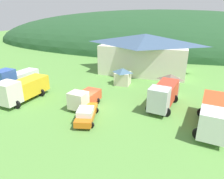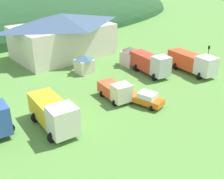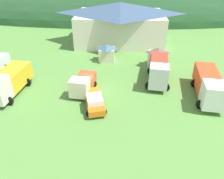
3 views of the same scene
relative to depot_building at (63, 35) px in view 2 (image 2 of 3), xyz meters
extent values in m
plane|color=#5B9342|center=(-2.94, -19.32, -3.91)|extent=(200.00, 200.00, 0.00)
cube|color=silver|center=(0.00, 0.00, -1.10)|extent=(16.23, 10.76, 5.62)
pyramid|color=#3D5675|center=(0.00, 0.00, 2.69)|extent=(17.53, 11.62, 1.97)
cube|color=beige|center=(-1.95, -9.38, -2.85)|extent=(2.44, 2.26, 2.11)
pyramid|color=#42667F|center=(-1.95, -9.38, -1.43)|extent=(2.64, 2.44, 0.74)
cube|color=beige|center=(5.88, -11.29, -2.76)|extent=(2.66, 2.49, 2.30)
pyramid|color=#6B5B4C|center=(5.88, -11.29, -1.21)|extent=(2.87, 2.69, 0.80)
cylinder|color=black|center=(-17.12, -18.31, -3.36)|extent=(1.10, 0.30, 1.10)
cube|color=silver|center=(-13.37, -22.46, -1.95)|extent=(2.78, 2.56, 2.82)
cube|color=black|center=(-13.38, -22.57, -1.33)|extent=(1.55, 1.98, 0.90)
cube|color=gold|center=(-13.01, -18.79, -2.25)|extent=(3.04, 5.26, 2.21)
cylinder|color=black|center=(-12.24, -22.57, -3.36)|extent=(1.10, 0.30, 1.10)
cylinder|color=black|center=(-14.50, -22.35, -3.36)|extent=(1.10, 0.30, 1.10)
cylinder|color=black|center=(-11.81, -18.15, -3.36)|extent=(1.10, 0.30, 1.10)
cylinder|color=black|center=(-14.07, -17.93, -3.36)|extent=(1.10, 0.30, 1.10)
cube|color=beige|center=(-4.40, -20.68, -2.46)|extent=(2.36, 2.03, 2.09)
cube|color=black|center=(-4.41, -20.77, -2.00)|extent=(1.33, 1.55, 0.67)
cube|color=#DB512D|center=(-4.08, -18.24, -2.83)|extent=(2.53, 3.40, 1.36)
cylinder|color=black|center=(-3.48, -20.80, -3.51)|extent=(0.80, 0.30, 0.80)
cylinder|color=black|center=(-5.31, -20.56, -3.51)|extent=(0.80, 0.30, 0.80)
cylinder|color=black|center=(-3.10, -17.89, -3.51)|extent=(0.80, 0.30, 0.80)
cylinder|color=black|center=(-4.94, -17.65, -3.51)|extent=(0.80, 0.30, 0.80)
cube|color=silver|center=(5.04, -18.47, -1.94)|extent=(2.57, 2.43, 2.84)
cube|color=black|center=(5.02, -18.58, -1.31)|extent=(1.47, 1.86, 0.91)
cube|color=red|center=(5.60, -14.86, -2.22)|extent=(3.05, 5.49, 2.27)
cylinder|color=black|center=(6.01, -18.63, -3.36)|extent=(1.10, 0.30, 1.10)
cylinder|color=black|center=(4.06, -18.32, -3.36)|extent=(1.10, 0.30, 1.10)
cylinder|color=black|center=(6.69, -14.24, -3.36)|extent=(1.10, 0.30, 1.10)
cylinder|color=black|center=(4.74, -13.94, -3.36)|extent=(1.10, 0.30, 1.10)
cube|color=white|center=(10.39, -22.39, -2.03)|extent=(2.74, 2.87, 2.66)
cube|color=black|center=(10.37, -22.52, -1.44)|extent=(1.56, 2.21, 0.85)
cube|color=#E04C23|center=(10.95, -18.36, -2.23)|extent=(3.15, 5.84, 2.26)
cylinder|color=black|center=(11.44, -22.54, -3.36)|extent=(1.10, 0.30, 1.10)
cylinder|color=black|center=(9.35, -22.24, -3.36)|extent=(1.10, 0.30, 1.10)
cylinder|color=black|center=(12.11, -17.68, -3.36)|extent=(1.10, 0.30, 1.10)
cylinder|color=black|center=(10.02, -17.39, -3.36)|extent=(1.10, 0.30, 1.10)
cube|color=orange|center=(-2.50, -22.33, -3.22)|extent=(2.99, 5.33, 0.70)
cube|color=silver|center=(-2.36, -22.92, -2.56)|extent=(2.11, 2.36, 0.62)
cylinder|color=black|center=(-1.32, -23.80, -3.57)|extent=(0.68, 0.24, 0.68)
cylinder|color=black|center=(-2.84, -24.18, -3.57)|extent=(0.68, 0.24, 0.68)
cylinder|color=black|center=(-2.16, -20.48, -3.57)|extent=(0.68, 0.24, 0.68)
cylinder|color=black|center=(-3.69, -20.86, -3.57)|extent=(0.68, 0.24, 0.68)
cylinder|color=#4C4C51|center=(14.42, -20.08, -2.35)|extent=(0.12, 0.12, 3.11)
cube|color=black|center=(14.42, -20.08, -0.52)|extent=(0.20, 0.24, 0.55)
sphere|color=red|center=(14.42, -19.95, -0.52)|extent=(0.14, 0.14, 0.14)
cone|color=orange|center=(-3.90, -16.90, -3.91)|extent=(0.36, 0.36, 0.61)
camera|label=1|loc=(6.77, -40.81, 7.70)|focal=32.46mm
camera|label=2|loc=(-23.98, -42.39, 11.47)|focal=44.02mm
camera|label=3|loc=(0.44, -42.83, 10.59)|focal=35.49mm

